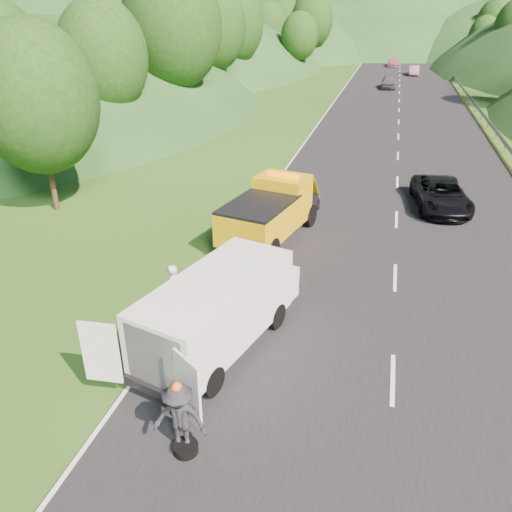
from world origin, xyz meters
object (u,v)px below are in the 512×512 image
(child, at_px, (213,322))
(worker, at_px, (182,451))
(white_van, at_px, (220,308))
(passing_suv, at_px, (439,208))
(tow_truck, at_px, (271,210))
(spare_tire, at_px, (186,452))
(suitcase, at_px, (179,285))
(woman, at_px, (178,313))

(child, xyz_separation_m, worker, (1.05, -5.20, 0.00))
(white_van, relative_size, passing_suv, 1.39)
(tow_truck, height_order, child, tow_truck)
(child, relative_size, worker, 0.58)
(spare_tire, bearing_deg, child, 102.41)
(tow_truck, bearing_deg, spare_tire, -73.88)
(white_van, relative_size, worker, 3.81)
(child, distance_m, suitcase, 2.34)
(woman, xyz_separation_m, worker, (2.38, -5.40, 0.00))
(woman, xyz_separation_m, passing_suv, (9.14, 12.52, 0.00))
(worker, bearing_deg, spare_tire, -10.98)
(passing_suv, bearing_deg, spare_tire, -117.63)
(white_van, distance_m, passing_suv, 15.67)
(white_van, distance_m, worker, 4.29)
(child, height_order, passing_suv, passing_suv)
(woman, bearing_deg, tow_truck, -26.31)
(tow_truck, relative_size, suitcase, 10.32)
(woman, bearing_deg, suitcase, 6.89)
(child, height_order, worker, worker)
(suitcase, relative_size, spare_tire, 1.08)
(child, distance_m, passing_suv, 14.93)
(white_van, height_order, passing_suv, white_van)
(spare_tire, bearing_deg, white_van, 96.85)
(white_van, xyz_separation_m, suitcase, (-2.44, 2.64, -1.03))
(worker, height_order, suitcase, worker)
(woman, relative_size, worker, 0.94)
(white_van, xyz_separation_m, child, (-0.66, 1.15, -1.35))
(worker, bearing_deg, passing_suv, 62.62)
(white_van, relative_size, suitcase, 11.43)
(woman, bearing_deg, passing_suv, -48.79)
(suitcase, xyz_separation_m, spare_tire, (2.93, -6.70, -0.32))
(tow_truck, relative_size, spare_tire, 11.19)
(white_van, bearing_deg, passing_suv, 78.19)
(tow_truck, xyz_separation_m, woman, (-1.65, -6.79, -1.30))
(tow_truck, bearing_deg, woman, -91.39)
(tow_truck, height_order, white_van, tow_truck)
(woman, height_order, suitcase, woman)
(tow_truck, bearing_deg, suitcase, -98.68)
(spare_tire, xyz_separation_m, passing_suv, (6.66, 17.93, 0.00))
(worker, xyz_separation_m, passing_suv, (6.76, 17.93, 0.00))
(tow_truck, bearing_deg, child, -80.38)
(worker, xyz_separation_m, suitcase, (-2.84, 6.69, 0.32))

